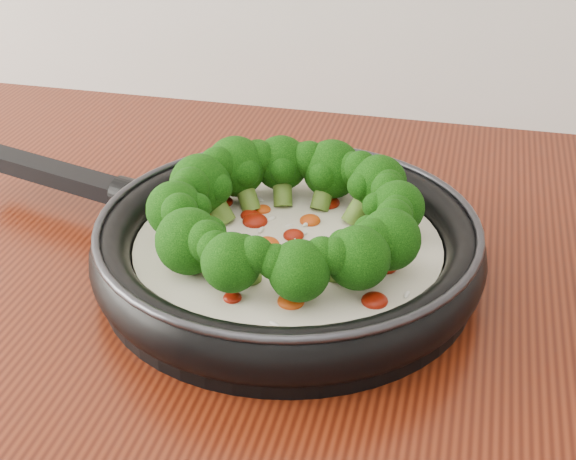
# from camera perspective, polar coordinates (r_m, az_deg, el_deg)

# --- Properties ---
(skillet) EXTENTS (0.59, 0.44, 0.10)m
(skillet) POSITION_cam_1_polar(r_m,az_deg,el_deg) (0.74, -0.28, -0.50)
(skillet) COLOR black
(skillet) RESTS_ON counter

